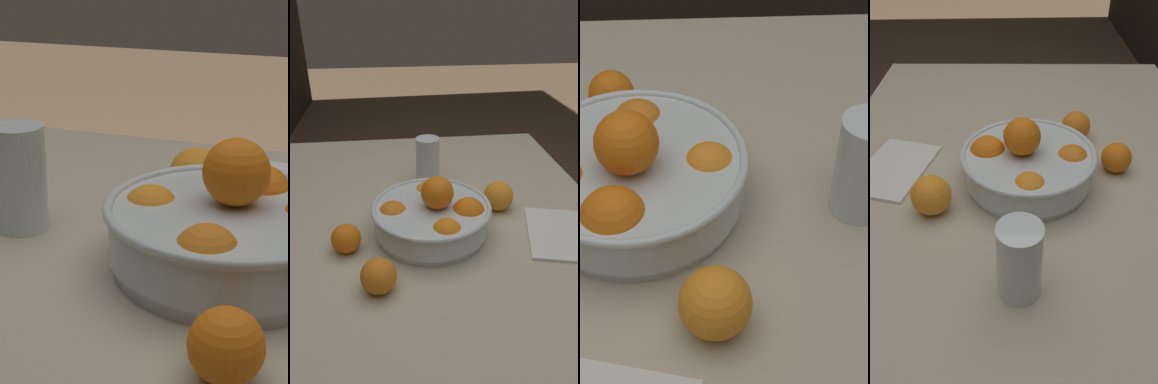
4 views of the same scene
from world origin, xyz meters
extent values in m
plane|color=brown|center=(0.00, 0.00, 0.00)|extent=(12.00, 12.00, 0.00)
cube|color=#B7AD93|center=(0.00, 0.00, 0.70)|extent=(1.36, 0.96, 0.03)
cylinder|color=#936B47|center=(-0.62, -0.42, 0.34)|extent=(0.05, 0.05, 0.68)
cylinder|color=#936B47|center=(-0.62, 0.42, 0.34)|extent=(0.05, 0.05, 0.68)
cylinder|color=silver|center=(0.02, 0.00, 0.72)|extent=(0.26, 0.26, 0.02)
cylinder|color=silver|center=(0.02, 0.00, 0.76)|extent=(0.28, 0.28, 0.06)
torus|color=silver|center=(0.02, 0.00, 0.79)|extent=(0.29, 0.29, 0.01)
sphere|color=orange|center=(0.11, 0.00, 0.77)|extent=(0.07, 0.07, 0.07)
sphere|color=orange|center=(0.02, 0.09, 0.77)|extent=(0.07, 0.07, 0.07)
sphere|color=orange|center=(-0.07, -0.02, 0.77)|extent=(0.08, 0.08, 0.08)
sphere|color=orange|center=(0.00, -0.09, 0.78)|extent=(0.08, 0.08, 0.08)
sphere|color=orange|center=(0.02, -0.01, 0.83)|extent=(0.08, 0.08, 0.08)
cylinder|color=#F4A314|center=(0.30, -0.02, 0.76)|extent=(0.06, 0.06, 0.09)
cylinder|color=silver|center=(0.30, -0.02, 0.78)|extent=(0.07, 0.07, 0.14)
sphere|color=orange|center=(0.11, -0.19, 0.75)|extent=(0.08, 0.08, 0.08)
sphere|color=orange|center=(-0.03, 0.20, 0.75)|extent=(0.07, 0.07, 0.07)
sphere|color=orange|center=(-0.17, 0.13, 0.75)|extent=(0.07, 0.07, 0.07)
cube|color=white|center=(-0.03, -0.31, 0.72)|extent=(0.25, 0.19, 0.01)
camera|label=1|loc=(-0.12, 0.66, 1.07)|focal=60.00mm
camera|label=2|loc=(-0.74, 0.08, 1.26)|focal=35.00mm
camera|label=3|loc=(0.10, -0.60, 1.32)|focal=60.00mm
camera|label=4|loc=(0.68, -0.03, 1.24)|focal=35.00mm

